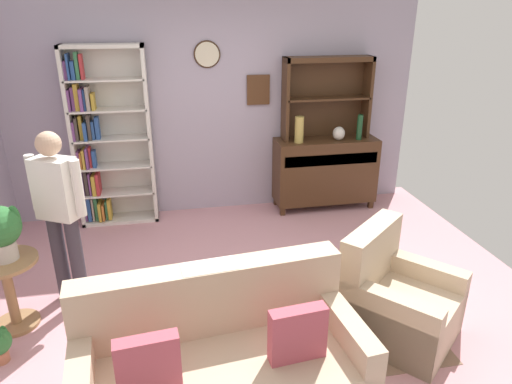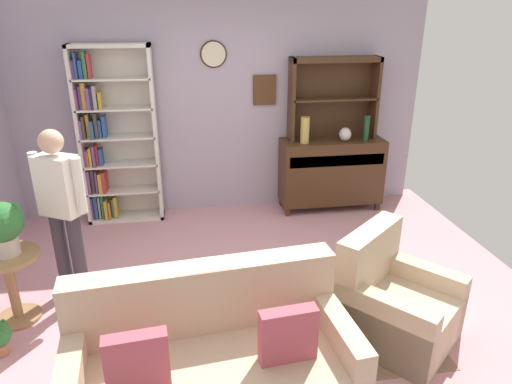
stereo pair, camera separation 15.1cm
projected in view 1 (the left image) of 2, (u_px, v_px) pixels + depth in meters
The scene contains 16 objects.
ground_plane at pixel (250, 298), 4.20m from camera, with size 5.40×4.60×0.02m, color #C68C93.
wall_back at pixel (218, 101), 5.62m from camera, with size 5.00×0.09×2.80m.
area_rug at pixel (279, 314), 3.96m from camera, with size 2.40×1.71×0.01m, color #846651.
bookshelf at pixel (105, 141), 5.35m from camera, with size 0.90×0.30×2.10m.
sideboard at pixel (325, 170), 5.94m from camera, with size 1.30×0.45×0.92m.
sideboard_hutch at pixel (327, 87), 5.65m from camera, with size 1.10×0.26×1.00m.
vase_tall at pixel (299, 130), 5.59m from camera, with size 0.11×0.11×0.32m, color tan.
vase_round at pixel (339, 133), 5.72m from camera, with size 0.15×0.15×0.17m, color beige.
bottle_wine at pixel (360, 127), 5.72m from camera, with size 0.07×0.07×0.31m, color #194223.
couch_floral at pixel (221, 366), 2.95m from camera, with size 1.88×1.03×0.90m.
armchair_floral at pixel (396, 302), 3.64m from camera, with size 1.08×1.08×0.88m.
plant_stand at pixel (8, 286), 3.69m from camera, with size 0.52×0.52×0.62m.
potted_plant_large at pixel (0, 229), 3.53m from camera, with size 0.32×0.32×0.45m.
person_reading at pixel (59, 207), 3.84m from camera, with size 0.49×0.34×1.56m.
coffee_table at pixel (234, 289), 3.69m from camera, with size 0.80×0.50×0.42m.
book_stack at pixel (243, 282), 3.59m from camera, with size 0.22×0.15×0.09m.
Camera 1 is at (-0.63, -3.48, 2.46)m, focal length 32.19 mm.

